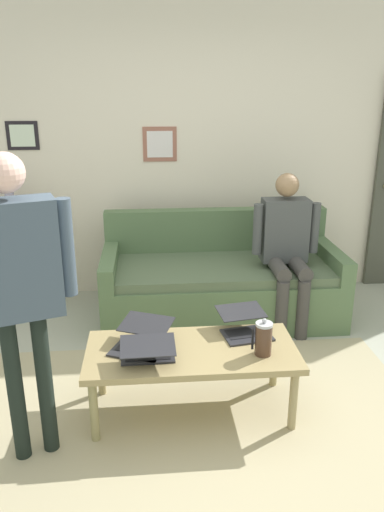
{
  "coord_description": "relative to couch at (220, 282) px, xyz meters",
  "views": [
    {
      "loc": [
        0.33,
        2.49,
        1.94
      ],
      "look_at": [
        0.04,
        -0.81,
        0.8
      ],
      "focal_mm": 34.84,
      "sensor_mm": 36.0,
      "label": 1
    }
  ],
  "objects": [
    {
      "name": "ground_plane",
      "position": [
        0.27,
        1.52,
        -0.3
      ],
      "size": [
        7.68,
        7.68,
        0.0
      ],
      "primitive_type": "plane",
      "color": "#A9AA98"
    },
    {
      "name": "area_rug",
      "position": [
        0.37,
        1.47,
        -0.3
      ],
      "size": [
        2.9,
        1.84,
        0.01
      ],
      "primitive_type": "cube",
      "color": "tan",
      "rests_on": "ground_plane"
    },
    {
      "name": "back_wall",
      "position": [
        0.27,
        -0.68,
        1.05
      ],
      "size": [
        7.04,
        0.11,
        2.7
      ],
      "color": "beige",
      "rests_on": "ground_plane"
    },
    {
      "name": "couch",
      "position": [
        0.0,
        0.0,
        0.0
      ],
      "size": [
        2.01,
        0.91,
        0.88
      ],
      "color": "#526B47",
      "rests_on": "ground_plane"
    },
    {
      "name": "coffee_table",
      "position": [
        0.37,
        1.37,
        0.09
      ],
      "size": [
        1.27,
        0.58,
        0.44
      ],
      "color": "#9E8858",
      "rests_on": "ground_plane"
    },
    {
      "name": "laptop_left",
      "position": [
        0.63,
        1.45,
        0.18
      ],
      "size": [
        0.32,
        0.31,
        0.14
      ],
      "color": "#28282D",
      "rests_on": "coffee_table"
    },
    {
      "name": "laptop_center",
      "position": [
        0.02,
        1.19,
        0.18
      ],
      "size": [
        0.35,
        0.38,
        0.13
      ],
      "color": "#28282D",
      "rests_on": "coffee_table"
    },
    {
      "name": "laptop_right",
      "position": [
        0.68,
        1.32,
        0.18
      ],
      "size": [
        0.42,
        0.45,
        0.14
      ],
      "color": "#28282D",
      "rests_on": "coffee_table"
    },
    {
      "name": "french_press",
      "position": [
        -0.04,
        1.46,
        0.23
      ],
      "size": [
        0.12,
        0.1,
        0.23
      ],
      "color": "#4C3323",
      "rests_on": "coffee_table"
    },
    {
      "name": "side_shelf",
      "position": [
        1.82,
        -0.39,
        0.15
      ],
      "size": [
        0.42,
        0.32,
        0.9
      ],
      "color": "#4E4226",
      "rests_on": "ground_plane"
    },
    {
      "name": "flower_vase",
      "position": [
        1.82,
        -0.4,
        0.75
      ],
      "size": [
        0.09,
        0.08,
        0.39
      ],
      "color": "#958DA7",
      "rests_on": "side_shelf"
    },
    {
      "name": "person_standing",
      "position": [
        1.26,
        1.67,
        0.76
      ],
      "size": [
        0.58,
        0.31,
        1.66
      ],
      "color": "black",
      "rests_on": "ground_plane"
    },
    {
      "name": "person_seated",
      "position": [
        -0.5,
        0.23,
        0.42
      ],
      "size": [
        0.55,
        0.51,
        1.28
      ],
      "color": "#403D3A",
      "rests_on": "ground_plane"
    }
  ]
}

